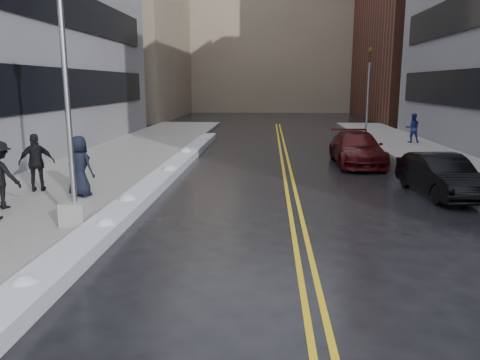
% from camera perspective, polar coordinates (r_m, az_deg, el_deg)
% --- Properties ---
extents(ground, '(160.00, 160.00, 0.00)m').
position_cam_1_polar(ground, '(10.27, -6.27, -9.79)').
color(ground, black).
rests_on(ground, ground).
extents(sidewalk_west, '(5.50, 50.00, 0.15)m').
position_cam_1_polar(sidewalk_west, '(21.11, -17.15, 1.15)').
color(sidewalk_west, gray).
rests_on(sidewalk_west, ground).
extents(sidewalk_east, '(4.00, 50.00, 0.15)m').
position_cam_1_polar(sidewalk_east, '(21.43, 26.31, 0.60)').
color(sidewalk_east, gray).
rests_on(sidewalk_east, ground).
extents(lane_line_left, '(0.12, 50.00, 0.01)m').
position_cam_1_polar(lane_line_left, '(19.78, 5.40, 0.73)').
color(lane_line_left, gold).
rests_on(lane_line_left, ground).
extents(lane_line_right, '(0.12, 50.00, 0.01)m').
position_cam_1_polar(lane_line_right, '(19.79, 6.27, 0.71)').
color(lane_line_right, gold).
rests_on(lane_line_right, ground).
extents(snow_ridge, '(0.90, 30.00, 0.34)m').
position_cam_1_polar(snow_ridge, '(18.25, -9.63, 0.22)').
color(snow_ridge, silver).
rests_on(snow_ridge, ground).
extents(building_west_far, '(14.00, 22.00, 18.00)m').
position_cam_1_polar(building_west_far, '(56.35, -14.85, 16.66)').
color(building_west_far, gray).
rests_on(building_west_far, ground).
extents(building_far, '(36.00, 16.00, 22.00)m').
position_cam_1_polar(building_far, '(69.79, 3.99, 17.63)').
color(building_far, gray).
rests_on(building_far, ground).
extents(lamppost, '(0.65, 0.65, 7.62)m').
position_cam_1_polar(lamppost, '(12.51, -20.07, 5.42)').
color(lamppost, gray).
rests_on(lamppost, sidewalk_west).
extents(fire_hydrant, '(0.26, 0.26, 0.73)m').
position_cam_1_polar(fire_hydrant, '(20.98, 23.91, 1.91)').
color(fire_hydrant, maroon).
rests_on(fire_hydrant, sidewalk_east).
extents(traffic_signal, '(0.16, 0.20, 6.00)m').
position_cam_1_polar(traffic_signal, '(34.10, 15.36, 10.70)').
color(traffic_signal, gray).
rests_on(traffic_signal, sidewalk_east).
extents(pedestrian_c, '(1.11, 0.89, 1.97)m').
position_cam_1_polar(pedestrian_c, '(15.90, -19.00, 1.60)').
color(pedestrian_c, black).
rests_on(pedestrian_c, sidewalk_west).
extents(pedestrian_d, '(1.24, 0.84, 1.96)m').
position_cam_1_polar(pedestrian_d, '(17.19, -23.53, 1.96)').
color(pedestrian_d, black).
rests_on(pedestrian_d, sidewalk_west).
extents(pedestrian_e, '(1.40, 0.95, 2.00)m').
position_cam_1_polar(pedestrian_e, '(15.27, -27.26, 0.57)').
color(pedestrian_e, black).
rests_on(pedestrian_e, sidewalk_west).
extents(pedestrian_east, '(0.91, 0.74, 1.79)m').
position_cam_1_polar(pedestrian_east, '(31.00, 20.29, 5.97)').
color(pedestrian_east, navy).
rests_on(pedestrian_east, sidewalk_east).
extents(car_black, '(1.99, 4.43, 1.41)m').
position_cam_1_polar(car_black, '(17.16, 23.27, 0.52)').
color(car_black, black).
rests_on(car_black, ground).
extents(car_maroon, '(2.15, 5.21, 1.51)m').
position_cam_1_polar(car_maroon, '(22.64, 14.07, 3.74)').
color(car_maroon, '#3B090B').
rests_on(car_maroon, ground).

